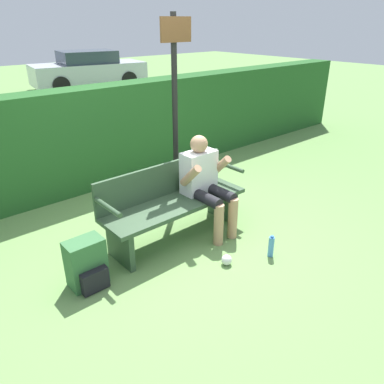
{
  "coord_description": "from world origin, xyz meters",
  "views": [
    {
      "loc": [
        -2.31,
        -2.94,
        2.31
      ],
      "look_at": [
        0.15,
        -0.1,
        0.57
      ],
      "focal_mm": 35.0,
      "sensor_mm": 36.0,
      "label": 1
    }
  ],
  "objects_px": {
    "person_seated": "(205,180)",
    "backpack": "(87,264)",
    "park_bench": "(173,202)",
    "water_bottle": "(271,246)",
    "signpost": "(175,102)",
    "parked_car": "(89,70)"
  },
  "relations": [
    {
      "from": "backpack",
      "to": "parked_car",
      "type": "height_order",
      "value": "parked_car"
    },
    {
      "from": "signpost",
      "to": "parked_car",
      "type": "relative_size",
      "value": 0.57
    },
    {
      "from": "person_seated",
      "to": "water_bottle",
      "type": "xyz_separation_m",
      "value": [
        0.14,
        -0.89,
        -0.52
      ]
    },
    {
      "from": "parked_car",
      "to": "park_bench",
      "type": "bearing_deg",
      "value": -103.1
    },
    {
      "from": "backpack",
      "to": "water_bottle",
      "type": "height_order",
      "value": "backpack"
    },
    {
      "from": "park_bench",
      "to": "water_bottle",
      "type": "relative_size",
      "value": 6.85
    },
    {
      "from": "person_seated",
      "to": "water_bottle",
      "type": "distance_m",
      "value": 1.04
    },
    {
      "from": "park_bench",
      "to": "signpost",
      "type": "distance_m",
      "value": 1.25
    },
    {
      "from": "park_bench",
      "to": "signpost",
      "type": "xyz_separation_m",
      "value": [
        0.54,
        0.6,
        0.95
      ]
    },
    {
      "from": "water_bottle",
      "to": "signpost",
      "type": "relative_size",
      "value": 0.11
    },
    {
      "from": "park_bench",
      "to": "person_seated",
      "type": "bearing_deg",
      "value": -18.05
    },
    {
      "from": "person_seated",
      "to": "backpack",
      "type": "bearing_deg",
      "value": -178.27
    },
    {
      "from": "person_seated",
      "to": "parked_car",
      "type": "bearing_deg",
      "value": 69.97
    },
    {
      "from": "water_bottle",
      "to": "parked_car",
      "type": "bearing_deg",
      "value": 72.08
    },
    {
      "from": "person_seated",
      "to": "signpost",
      "type": "height_order",
      "value": "signpost"
    },
    {
      "from": "parked_car",
      "to": "person_seated",
      "type": "bearing_deg",
      "value": -101.01
    },
    {
      "from": "signpost",
      "to": "park_bench",
      "type": "bearing_deg",
      "value": -132.04
    },
    {
      "from": "person_seated",
      "to": "parked_car",
      "type": "xyz_separation_m",
      "value": [
        3.78,
        10.36,
        -0.01
      ]
    },
    {
      "from": "park_bench",
      "to": "backpack",
      "type": "relative_size",
      "value": 3.62
    },
    {
      "from": "person_seated",
      "to": "parked_car",
      "type": "distance_m",
      "value": 11.03
    },
    {
      "from": "park_bench",
      "to": "person_seated",
      "type": "relative_size",
      "value": 1.51
    },
    {
      "from": "park_bench",
      "to": "person_seated",
      "type": "height_order",
      "value": "person_seated"
    }
  ]
}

